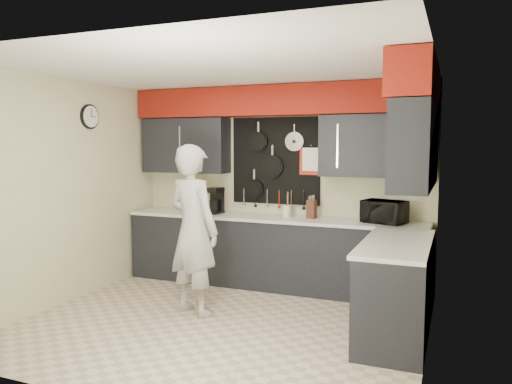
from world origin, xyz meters
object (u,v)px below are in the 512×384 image
at_px(utensil_crock, 287,211).
at_px(person, 193,230).
at_px(microwave, 384,212).
at_px(coffee_maker, 215,200).
at_px(knife_block, 312,209).

xyz_separation_m(utensil_crock, person, (-0.61, -1.35, -0.07)).
bearing_deg(microwave, coffee_maker, -163.30).
bearing_deg(utensil_crock, coffee_maker, -176.33).
relative_size(utensil_crock, coffee_maker, 0.42).
distance_m(microwave, person, 2.24).
relative_size(microwave, knife_block, 2.10).
height_order(microwave, utensil_crock, microwave).
xyz_separation_m(microwave, coffee_maker, (-2.22, 0.01, 0.05)).
height_order(utensil_crock, coffee_maker, coffee_maker).
bearing_deg(coffee_maker, utensil_crock, 7.30).
bearing_deg(person, microwave, -125.56).
bearing_deg(coffee_maker, person, -69.82).
height_order(knife_block, coffee_maker, coffee_maker).
bearing_deg(microwave, person, -128.39).
relative_size(microwave, coffee_maker, 1.39).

